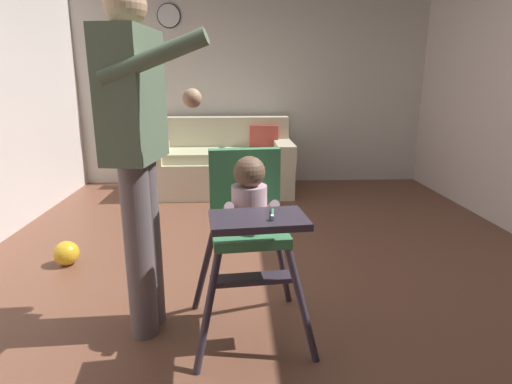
{
  "coord_description": "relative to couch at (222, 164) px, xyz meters",
  "views": [
    {
      "loc": [
        -0.22,
        -2.34,
        1.27
      ],
      "look_at": [
        -0.13,
        -0.5,
        0.78
      ],
      "focal_mm": 28.96,
      "sensor_mm": 36.0,
      "label": 1
    }
  ],
  "objects": [
    {
      "name": "adult_standing",
      "position": [
        -0.3,
        -2.84,
        0.63
      ],
      "size": [
        0.51,
        0.54,
        1.69
      ],
      "rotation": [
        0.0,
        0.0,
        -0.14
      ],
      "color": "#63575A",
      "rests_on": "ground"
    },
    {
      "name": "toy_ball",
      "position": [
        -1.06,
        -2.02,
        -0.25
      ],
      "size": [
        0.17,
        0.17,
        0.17
      ],
      "primitive_type": "sphere",
      "color": "gold",
      "rests_on": "ground"
    },
    {
      "name": "wall_clock",
      "position": [
        -0.61,
        0.48,
        1.69
      ],
      "size": [
        0.28,
        0.04,
        0.28
      ],
      "color": "white"
    },
    {
      "name": "ground",
      "position": [
        0.39,
        -2.48,
        -0.38
      ],
      "size": [
        5.91,
        7.53,
        0.1
      ],
      "primitive_type": "cube",
      "color": "brown"
    },
    {
      "name": "wall_far",
      "position": [
        0.39,
        0.52,
        1.0
      ],
      "size": [
        5.11,
        0.06,
        2.67
      ],
      "primitive_type": "cube",
      "color": "silver",
      "rests_on": "ground"
    },
    {
      "name": "high_chair",
      "position": [
        0.22,
        -2.91,
        0.32
      ],
      "size": [
        0.67,
        0.77,
        0.95
      ],
      "rotation": [
        0.0,
        0.0,
        -1.46
      ],
      "color": "#362D3A",
      "rests_on": "ground"
    },
    {
      "name": "couch",
      "position": [
        0.0,
        0.0,
        0.0
      ],
      "size": [
        1.65,
        0.86,
        0.86
      ],
      "rotation": [
        0.0,
        0.0,
        -1.57
      ],
      "color": "beige",
      "rests_on": "ground"
    }
  ]
}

